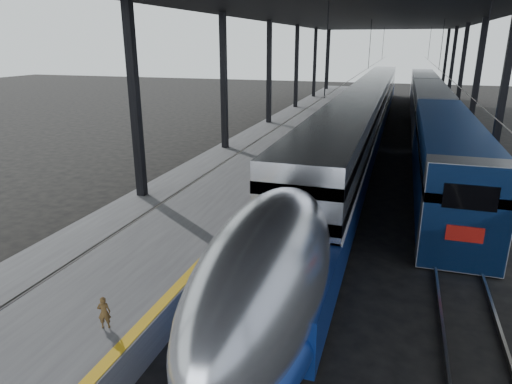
% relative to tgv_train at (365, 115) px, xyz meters
% --- Properties ---
extents(ground, '(160.00, 160.00, 0.00)m').
position_rel_tgv_train_xyz_m(ground, '(-2.00, -25.14, -1.91)').
color(ground, black).
rests_on(ground, ground).
extents(platform, '(6.00, 80.00, 1.00)m').
position_rel_tgv_train_xyz_m(platform, '(-5.50, -5.14, -1.41)').
color(platform, '#4C4C4F').
rests_on(platform, ground).
extents(yellow_strip, '(0.30, 80.00, 0.01)m').
position_rel_tgv_train_xyz_m(yellow_strip, '(-2.70, -5.14, -0.90)').
color(yellow_strip, gold).
rests_on(yellow_strip, platform).
extents(rails, '(6.52, 80.00, 0.16)m').
position_rel_tgv_train_xyz_m(rails, '(2.50, -5.14, -1.83)').
color(rails, slate).
rests_on(rails, ground).
extents(canopy, '(18.00, 75.00, 9.47)m').
position_rel_tgv_train_xyz_m(canopy, '(-0.10, -5.14, 7.21)').
color(canopy, black).
rests_on(canopy, ground).
extents(tgv_train, '(2.84, 65.20, 4.07)m').
position_rel_tgv_train_xyz_m(tgv_train, '(0.00, 0.00, 0.00)').
color(tgv_train, '#BABDC2').
rests_on(tgv_train, ground).
extents(second_train, '(2.73, 56.05, 3.76)m').
position_rel_tgv_train_xyz_m(second_train, '(5.00, 5.53, -0.00)').
color(second_train, navy).
rests_on(second_train, ground).
extents(child, '(0.35, 0.30, 0.81)m').
position_rel_tgv_train_xyz_m(child, '(-3.46, -29.03, -0.50)').
color(child, '#523A1B').
rests_on(child, platform).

